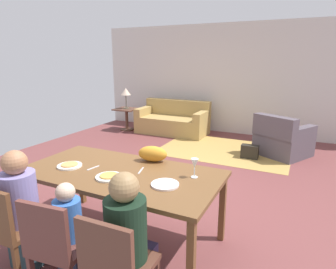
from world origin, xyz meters
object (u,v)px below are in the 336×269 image
(plate_near_child, at_px, (109,177))
(dining_chair_child, at_px, (57,243))
(plate_near_woman, at_px, (165,184))
(armchair, at_px, (282,140))
(cat, at_px, (153,154))
(dining_table, at_px, (120,177))
(person_man, at_px, (25,213))
(person_child, at_px, (72,238))
(plate_near_man, at_px, (70,166))
(person_woman, at_px, (129,247))
(couch, at_px, (173,121))
(wine_glass, at_px, (195,164))
(dining_chair_man, at_px, (8,226))
(handbag, at_px, (250,152))
(table_lamp, at_px, (126,92))
(dining_chair_woman, at_px, (116,265))
(side_table, at_px, (127,116))

(plate_near_child, distance_m, dining_chair_child, 0.73)
(plate_near_woman, xyz_separation_m, armchair, (0.70, 3.74, -0.45))
(plate_near_woman, height_order, cat, cat)
(dining_table, height_order, person_man, person_man)
(dining_table, bearing_deg, person_child, -90.27)
(plate_near_woman, distance_m, cat, 0.64)
(plate_near_man, relative_size, plate_near_child, 1.00)
(cat, bearing_deg, person_woman, -81.82)
(dining_table, relative_size, person_man, 1.80)
(plate_near_man, bearing_deg, plate_near_child, -6.25)
(person_woman, xyz_separation_m, couch, (-1.97, 5.03, -0.21))
(dining_table, distance_m, plate_near_woman, 0.56)
(plate_near_woman, xyz_separation_m, wine_glass, (0.17, 0.28, 0.12))
(person_woman, bearing_deg, plate_near_woman, 89.90)
(person_man, distance_m, dining_chair_child, 0.58)
(dining_table, height_order, dining_chair_man, dining_chair_man)
(person_woman, bearing_deg, dining_chair_child, -162.01)
(plate_near_woman, height_order, dining_chair_child, dining_chair_child)
(dining_chair_child, xyz_separation_m, handbag, (0.72, 4.04, -0.36))
(cat, bearing_deg, table_lamp, 115.50)
(dining_chair_man, height_order, armchair, dining_chair_man)
(person_man, xyz_separation_m, handbag, (1.27, 3.87, -0.38))
(person_child, height_order, couch, person_child)
(person_woman, bearing_deg, plate_near_man, 152.70)
(cat, bearing_deg, plate_near_man, -155.21)
(plate_near_child, relative_size, dining_chair_man, 0.29)
(dining_chair_woman, height_order, couch, dining_chair_woman)
(side_table, bearing_deg, table_lamp, 0.00)
(cat, height_order, handbag, cat)
(plate_near_child, relative_size, person_woman, 0.23)
(plate_near_woman, xyz_separation_m, dining_chair_woman, (0.00, -0.76, -0.28))
(person_man, height_order, dining_chair_child, person_man)
(armchair, xyz_separation_m, side_table, (-3.92, 0.45, 0.06))
(plate_near_woman, distance_m, couch, 4.88)
(couch, distance_m, handbag, 2.45)
(plate_near_woman, height_order, dining_chair_woman, dining_chair_woman)
(wine_glass, height_order, handbag, wine_glass)
(person_child, bearing_deg, cat, 82.00)
(dining_chair_man, relative_size, cat, 2.72)
(dining_chair_child, bearing_deg, table_lamp, 118.42)
(couch, xyz_separation_m, armchair, (2.67, -0.71, 0.02))
(wine_glass, bearing_deg, person_man, -145.66)
(dining_chair_man, bearing_deg, plate_near_man, 90.23)
(cat, bearing_deg, wine_glass, -33.12)
(dining_chair_man, bearing_deg, dining_chair_woman, -0.00)
(plate_near_woman, bearing_deg, cat, 128.50)
(plate_near_man, bearing_deg, cat, 36.70)
(person_man, xyz_separation_m, person_woman, (1.10, 0.00, 0.00))
(plate_near_man, height_order, couch, couch)
(person_child, bearing_deg, armchair, 73.86)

